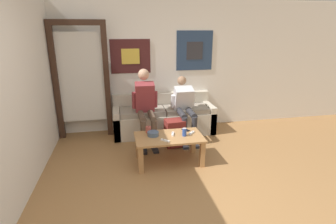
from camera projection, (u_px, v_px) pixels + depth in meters
ground_plane at (187, 221)px, 2.85m from camera, size 18.00×18.00×0.00m
wall_back at (150, 67)px, 5.19m from camera, size 10.00×0.07×2.55m
door_frame at (81, 75)px, 4.77m from camera, size 1.00×0.10×2.15m
couch at (164, 119)px, 5.21m from camera, size 1.96×0.67×0.75m
coffee_table at (169, 141)px, 4.01m from camera, size 1.03×0.59×0.43m
person_seated_adult at (146, 104)px, 4.69m from camera, size 0.47×0.89×1.31m
person_seated_teen at (185, 106)px, 4.84m from camera, size 0.47×0.87×1.15m
backpack at (175, 134)px, 4.63m from camera, size 0.35×0.33×0.48m
ceramic_bowl at (153, 134)px, 3.99m from camera, size 0.18×0.18×0.07m
pillar_candle at (148, 130)px, 4.11m from camera, size 0.09×0.09×0.11m
drink_can_blue at (184, 132)px, 3.98m from camera, size 0.07×0.07×0.12m
game_controller_near_left at (192, 133)px, 4.08m from camera, size 0.12×0.13×0.03m
game_controller_near_right at (165, 141)px, 3.80m from camera, size 0.12×0.13×0.03m
game_controller_far_center at (173, 134)px, 4.04m from camera, size 0.07×0.15×0.03m
cell_phone at (186, 130)px, 4.22m from camera, size 0.13×0.15×0.01m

